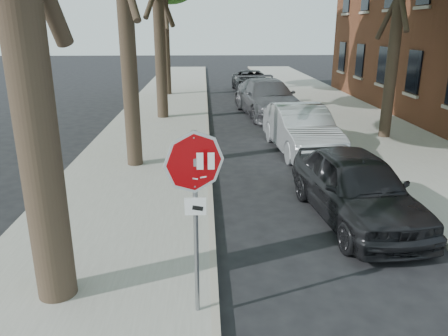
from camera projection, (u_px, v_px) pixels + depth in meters
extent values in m
plane|color=black|center=(247.00, 315.00, 6.25)|extent=(120.00, 120.00, 0.00)
cube|color=gray|center=(156.00, 128.00, 17.53)|extent=(4.00, 55.00, 0.12)
cube|color=gray|center=(364.00, 126.00, 17.90)|extent=(4.00, 55.00, 0.12)
cube|color=#9E9384|center=(207.00, 127.00, 17.62)|extent=(0.12, 55.00, 0.13)
cube|color=#9E9384|center=(315.00, 126.00, 17.81)|extent=(0.12, 55.00, 0.13)
cylinder|color=gray|center=(196.00, 226.00, 5.78)|extent=(0.06, 0.06, 2.60)
cube|color=#99999E|center=(194.00, 162.00, 5.48)|extent=(0.05, 0.06, 0.10)
cylinder|color=#99999E|center=(194.00, 162.00, 5.48)|extent=(0.76, 0.32, 0.82)
cylinder|color=white|center=(194.00, 162.00, 5.46)|extent=(0.76, 0.32, 0.82)
cylinder|color=red|center=(194.00, 163.00, 5.46)|extent=(0.68, 0.29, 0.74)
cube|color=white|center=(177.00, 162.00, 5.43)|extent=(0.08, 0.00, 0.22)
cube|color=white|center=(189.00, 161.00, 5.44)|extent=(0.08, 0.00, 0.22)
cube|color=white|center=(200.00, 161.00, 5.44)|extent=(0.08, 0.00, 0.22)
cube|color=white|center=(211.00, 161.00, 5.45)|extent=(0.08, 0.00, 0.22)
cube|color=silver|center=(186.00, 177.00, 5.50)|extent=(0.08, 0.00, 0.03)
cube|color=silver|center=(195.00, 179.00, 5.51)|extent=(0.08, 0.00, 0.03)
cube|color=silver|center=(203.00, 177.00, 5.51)|extent=(0.08, 0.00, 0.03)
cube|color=white|center=(195.00, 206.00, 5.65)|extent=(0.28, 0.02, 0.24)
cube|color=black|center=(198.00, 208.00, 5.65)|extent=(0.15, 0.00, 0.08)
cylinder|color=black|center=(165.00, 14.00, 24.66)|extent=(0.40, 0.40, 9.00)
cylinder|color=black|center=(399.00, 5.00, 14.59)|extent=(0.40, 0.40, 9.00)
imported|color=black|center=(356.00, 187.00, 9.15)|extent=(2.17, 4.49, 1.48)
imported|color=#AFB2B8|center=(301.00, 129.00, 14.20)|extent=(1.96, 4.73, 1.52)
imported|color=#515056|center=(267.00, 98.00, 20.13)|extent=(2.99, 5.87, 1.63)
imported|color=black|center=(251.00, 81.00, 27.49)|extent=(2.23, 4.77, 1.32)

